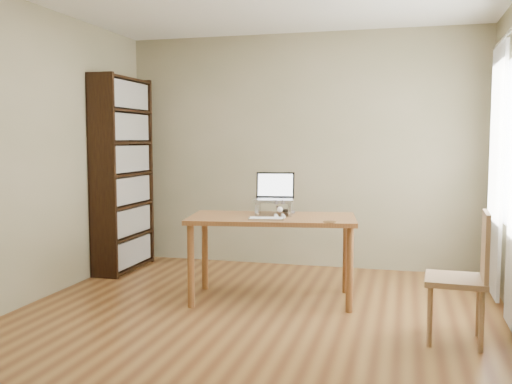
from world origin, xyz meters
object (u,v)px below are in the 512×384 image
Objects in this scene: cat at (279,207)px; bookshelf at (123,174)px; laptop at (276,193)px; keyboard at (266,219)px; chair at (467,272)px; desk at (272,227)px.

bookshelf is at bearing 142.67° from cat.
laptop is at bearing 124.52° from cat.
keyboard is 0.64× the size of cat.
chair reaches higher than keyboard.
bookshelf is 2.11m from keyboard.
laptop reaches higher than keyboard.
chair is (3.41, -1.46, -0.55)m from bookshelf.
desk is at bearing 80.04° from keyboard.
laptop is (1.85, -0.62, -0.11)m from bookshelf.
chair is (1.56, -0.84, -0.44)m from laptop.
chair is (1.56, -0.70, -0.15)m from desk.
bookshelf reaches higher than keyboard.
laptop is at bearing -18.66° from bookshelf.
laptop reaches higher than chair.
bookshelf reaches higher than chair.
desk is 1.72m from chair.
bookshelf is 5.53× the size of laptop.
bookshelf is 4.26× the size of cat.
laptop is 0.77× the size of cat.
keyboard is 0.34m from cat.
cat is 1.75m from chair.
keyboard is (0.00, -0.36, -0.18)m from laptop.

